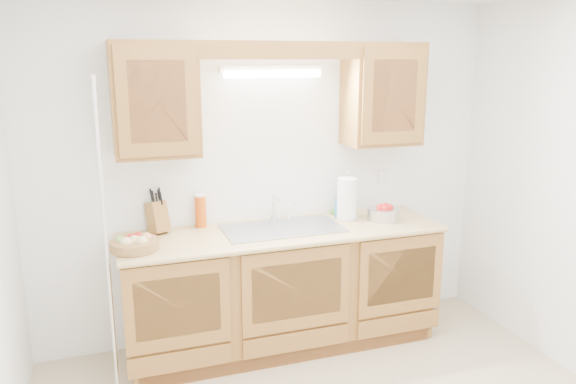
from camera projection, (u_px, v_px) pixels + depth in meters
name	position (u px, v px, depth m)	size (l,w,h in m)	color
room	(357.00, 230.00, 2.82)	(3.52, 3.50, 2.50)	#C5B48E
base_cabinets	(283.00, 289.00, 4.11)	(2.20, 0.60, 0.86)	brown
countertop	(283.00, 232.00, 4.00)	(2.30, 0.63, 0.04)	tan
upper_cabinet_left	(155.00, 100.00, 3.65)	(0.55, 0.33, 0.75)	brown
upper_cabinet_right	(382.00, 94.00, 4.17)	(0.55, 0.33, 0.75)	brown
valance	(282.00, 50.00, 3.71)	(2.20, 0.05, 0.12)	brown
fluorescent_fixture	(272.00, 71.00, 3.95)	(0.76, 0.08, 0.08)	white
sink	(282.00, 238.00, 4.03)	(0.84, 0.46, 0.36)	#9E9EA3
wire_shelf_pole	(106.00, 245.00, 3.36)	(0.03, 0.03, 2.00)	silver
outlet_plate	(383.00, 178.00, 4.51)	(0.08, 0.01, 0.12)	white
fruit_basket	(134.00, 243.00, 3.57)	(0.32, 0.32, 0.10)	olive
knife_block	(157.00, 216.00, 3.91)	(0.17, 0.21, 0.32)	brown
orange_canister	(201.00, 211.00, 4.03)	(0.10, 0.10, 0.24)	#CA4C0B
soap_bottle	(343.00, 203.00, 4.28)	(0.10, 0.10, 0.22)	#287EC9
sponge	(338.00, 213.00, 4.39)	(0.12, 0.08, 0.02)	#CC333F
paper_towel	(347.00, 199.00, 4.22)	(0.18, 0.18, 0.37)	silver
apple_bowl	(384.00, 213.00, 4.22)	(0.30, 0.30, 0.13)	silver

